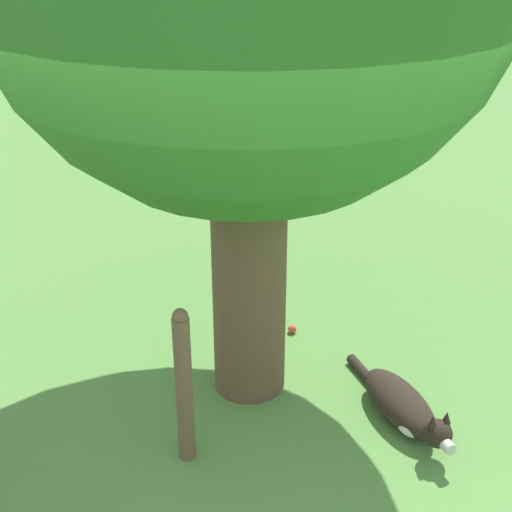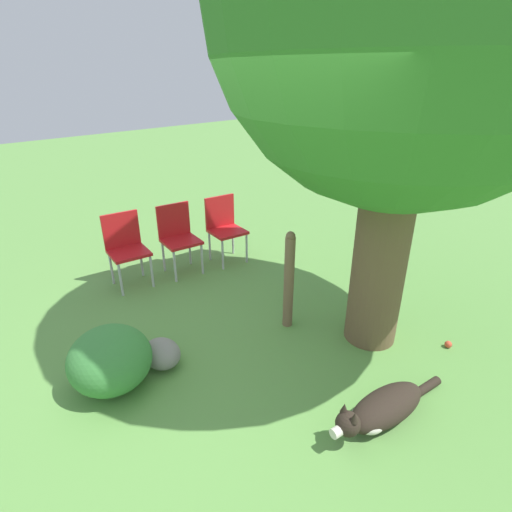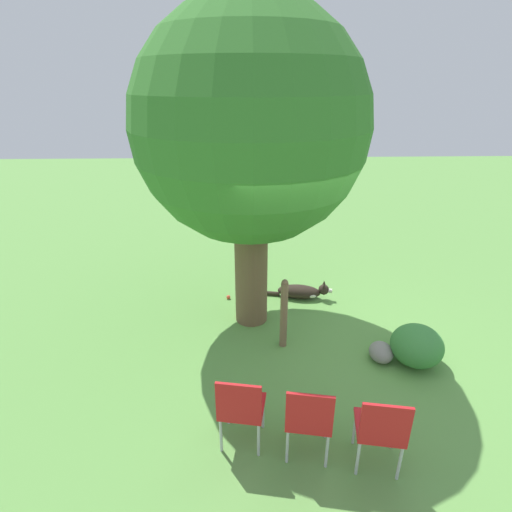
% 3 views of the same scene
% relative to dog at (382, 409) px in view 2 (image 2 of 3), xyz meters
% --- Properties ---
extents(ground_plane, '(30.00, 30.00, 0.00)m').
position_rel_dog_xyz_m(ground_plane, '(-1.21, -0.16, -0.12)').
color(ground_plane, '#609947').
extents(dog, '(0.43, 1.22, 0.34)m').
position_rel_dog_xyz_m(dog, '(0.00, 0.00, 0.00)').
color(dog, '#2D231C').
rests_on(dog, ground_plane).
extents(fence_post, '(0.10, 0.10, 1.05)m').
position_rel_dog_xyz_m(fence_post, '(-1.34, 0.46, 0.41)').
color(fence_post, brown).
rests_on(fence_post, ground_plane).
extents(red_chair_0, '(0.49, 0.51, 0.89)m').
position_rel_dog_xyz_m(red_chair_0, '(-3.33, -0.25, 0.40)').
color(red_chair_0, red).
rests_on(red_chair_0, ground_plane).
extents(red_chair_1, '(0.49, 0.51, 0.89)m').
position_rel_dog_xyz_m(red_chair_1, '(-3.18, 0.40, 0.40)').
color(red_chair_1, red).
rests_on(red_chair_1, ground_plane).
extents(red_chair_2, '(0.49, 0.51, 0.89)m').
position_rel_dog_xyz_m(red_chair_2, '(-3.03, 1.05, 0.40)').
color(red_chair_2, red).
rests_on(red_chair_2, ground_plane).
extents(tennis_ball, '(0.07, 0.07, 0.07)m').
position_rel_dog_xyz_m(tennis_ball, '(0.00, 1.28, -0.09)').
color(tennis_ball, '#E54C33').
rests_on(tennis_ball, ground_plane).
extents(garden_rock, '(0.37, 0.32, 0.25)m').
position_rel_dog_xyz_m(garden_rock, '(-1.72, -0.82, 0.01)').
color(garden_rock, gray).
rests_on(garden_rock, ground_plane).
extents(low_shrub, '(0.68, 0.68, 0.54)m').
position_rel_dog_xyz_m(low_shrub, '(-1.78, -1.25, 0.15)').
color(low_shrub, '#3D843D').
rests_on(low_shrub, ground_plane).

